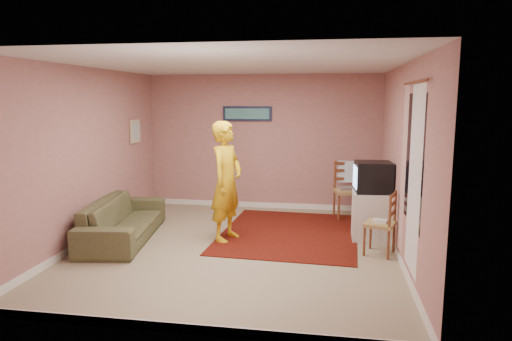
% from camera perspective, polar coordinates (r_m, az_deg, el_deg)
% --- Properties ---
extents(ground, '(5.00, 5.00, 0.00)m').
position_cam_1_polar(ground, '(6.73, -2.34, -9.56)').
color(ground, gray).
rests_on(ground, ground).
extents(wall_back, '(4.50, 0.02, 2.60)m').
position_cam_1_polar(wall_back, '(8.88, 0.85, 3.57)').
color(wall_back, '#AD7471').
rests_on(wall_back, ground).
extents(wall_front, '(4.50, 0.02, 2.60)m').
position_cam_1_polar(wall_front, '(4.05, -9.59, -3.11)').
color(wall_front, '#AD7471').
rests_on(wall_front, ground).
extents(wall_left, '(0.02, 5.00, 2.60)m').
position_cam_1_polar(wall_left, '(7.23, -20.17, 1.77)').
color(wall_left, '#AD7471').
rests_on(wall_left, ground).
extents(wall_right, '(0.02, 5.00, 2.60)m').
position_cam_1_polar(wall_right, '(6.37, 17.81, 0.99)').
color(wall_right, '#AD7471').
rests_on(wall_right, ground).
extents(ceiling, '(4.50, 5.00, 0.02)m').
position_cam_1_polar(ceiling, '(6.39, -2.50, 13.11)').
color(ceiling, silver).
rests_on(ceiling, wall_back).
extents(baseboard_back, '(4.50, 0.02, 0.10)m').
position_cam_1_polar(baseboard_back, '(9.08, 0.82, -4.32)').
color(baseboard_back, white).
rests_on(baseboard_back, ground).
extents(baseboard_front, '(4.50, 0.02, 0.10)m').
position_cam_1_polar(baseboard_front, '(4.49, -9.11, -18.88)').
color(baseboard_front, white).
rests_on(baseboard_front, ground).
extents(baseboard_left, '(0.02, 5.00, 0.10)m').
position_cam_1_polar(baseboard_left, '(7.48, -19.58, -7.78)').
color(baseboard_left, white).
rests_on(baseboard_left, ground).
extents(baseboard_right, '(0.02, 5.00, 0.10)m').
position_cam_1_polar(baseboard_right, '(6.65, 17.20, -9.73)').
color(baseboard_right, white).
rests_on(baseboard_right, ground).
extents(window, '(0.01, 1.10, 1.50)m').
position_cam_1_polar(window, '(5.47, 19.19, 1.24)').
color(window, black).
rests_on(window, wall_right).
extents(curtain_sheer, '(0.01, 0.75, 2.10)m').
position_cam_1_polar(curtain_sheer, '(5.35, 19.20, -1.09)').
color(curtain_sheer, white).
rests_on(curtain_sheer, wall_right).
extents(curtain_floral, '(0.01, 0.35, 2.10)m').
position_cam_1_polar(curtain_floral, '(6.03, 17.94, 0.07)').
color(curtain_floral, beige).
rests_on(curtain_floral, wall_right).
extents(curtain_rod, '(0.02, 1.40, 0.02)m').
position_cam_1_polar(curtain_rod, '(5.42, 19.20, 10.40)').
color(curtain_rod, brown).
rests_on(curtain_rod, wall_right).
extents(picture_back, '(0.95, 0.04, 0.28)m').
position_cam_1_polar(picture_back, '(8.86, -1.11, 7.12)').
color(picture_back, '#141C38').
rests_on(picture_back, wall_back).
extents(picture_left, '(0.04, 0.38, 0.42)m').
position_cam_1_polar(picture_left, '(8.62, -14.86, 4.77)').
color(picture_left, '#CFB98E').
rests_on(picture_left, wall_left).
extents(area_rug, '(2.24, 2.74, 0.01)m').
position_cam_1_polar(area_rug, '(7.40, 4.20, -7.78)').
color(area_rug, black).
rests_on(area_rug, ground).
extents(tv_cabinet, '(0.58, 0.53, 0.74)m').
position_cam_1_polar(tv_cabinet, '(7.21, 14.26, -5.50)').
color(tv_cabinet, silver).
rests_on(tv_cabinet, ground).
extents(crt_tv, '(0.57, 0.52, 0.46)m').
position_cam_1_polar(crt_tv, '(7.09, 14.40, -0.79)').
color(crt_tv, black).
rests_on(crt_tv, tv_cabinet).
extents(chair_a, '(0.54, 0.53, 0.55)m').
position_cam_1_polar(chair_a, '(8.32, 11.41, -1.70)').
color(chair_a, tan).
rests_on(chair_a, ground).
extents(dvd_player, '(0.38, 0.31, 0.06)m').
position_cam_1_polar(dvd_player, '(8.33, 11.40, -2.20)').
color(dvd_player, silver).
rests_on(dvd_player, chair_a).
extents(blue_throw, '(0.37, 0.05, 0.39)m').
position_cam_1_polar(blue_throw, '(8.47, 11.41, -0.13)').
color(blue_throw, '#8CC1E5').
rests_on(blue_throw, chair_a).
extents(chair_b, '(0.49, 0.50, 0.48)m').
position_cam_1_polar(chair_b, '(6.52, 15.26, -5.52)').
color(chair_b, tan).
rests_on(chair_b, ground).
extents(game_console, '(0.23, 0.19, 0.04)m').
position_cam_1_polar(game_console, '(6.54, 15.23, -6.10)').
color(game_console, silver).
rests_on(game_console, chair_b).
extents(sofa, '(1.12, 2.21, 0.62)m').
position_cam_1_polar(sofa, '(7.30, -16.23, -5.90)').
color(sofa, brown).
rests_on(sofa, ground).
extents(person, '(0.60, 0.76, 1.81)m').
position_cam_1_polar(person, '(6.88, -3.71, -1.36)').
color(person, gold).
rests_on(person, ground).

